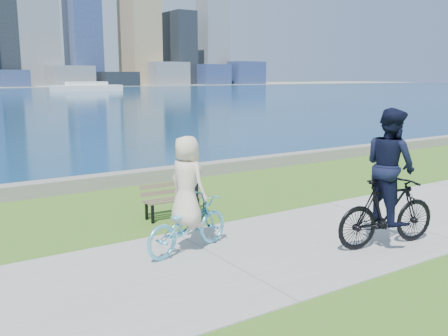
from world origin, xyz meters
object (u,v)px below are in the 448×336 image
Objects in this scene: bollard_lamp at (195,189)px; cyclist_man at (388,189)px; park_bench at (174,196)px; cyclist_woman at (187,209)px.

cyclist_man is at bearing -52.53° from bollard_lamp.
bollard_lamp reaches higher than park_bench.
bollard_lamp is 1.45m from cyclist_woman.
cyclist_woman is at bearing 72.12° from cyclist_man.
cyclist_woman is (-0.82, -1.19, -0.01)m from bollard_lamp.
park_bench is 2.21m from cyclist_woman.
cyclist_man is at bearing -57.53° from park_bench.
cyclist_woman is at bearing -110.08° from park_bench.
park_bench is 0.71× the size of cyclist_woman.
park_bench is at bearing -35.89° from cyclist_woman.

